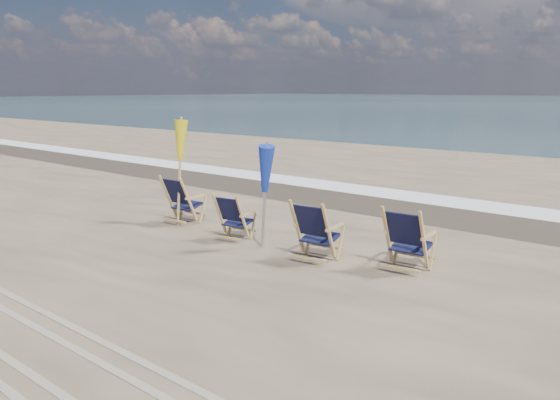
% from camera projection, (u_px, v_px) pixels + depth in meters
% --- Properties ---
extents(surf_foam, '(200.00, 1.40, 0.01)m').
position_uv_depth(surf_foam, '(421.00, 198.00, 14.93)').
color(surf_foam, silver).
rests_on(surf_foam, ground).
extents(wet_sand_strip, '(200.00, 2.60, 0.00)m').
position_uv_depth(wet_sand_strip, '(395.00, 207.00, 13.80)').
color(wet_sand_strip, '#42362A').
rests_on(wet_sand_strip, ground).
extents(tire_tracks, '(80.00, 1.30, 0.01)m').
position_uv_depth(tire_tracks, '(15.00, 338.00, 6.53)').
color(tire_tracks, gray).
rests_on(tire_tracks, ground).
extents(beach_chair_0, '(0.77, 0.85, 1.10)m').
position_uv_depth(beach_chair_0, '(188.00, 201.00, 11.72)').
color(beach_chair_0, black).
rests_on(beach_chair_0, ground).
extents(beach_chair_1, '(0.72, 0.78, 0.96)m').
position_uv_depth(beach_chair_1, '(242.00, 219.00, 10.46)').
color(beach_chair_1, black).
rests_on(beach_chair_1, ground).
extents(beach_chair_2, '(0.79, 0.87, 1.11)m').
position_uv_depth(beach_chair_2, '(329.00, 234.00, 9.09)').
color(beach_chair_2, black).
rests_on(beach_chair_2, ground).
extents(beach_chair_3, '(0.76, 0.84, 1.11)m').
position_uv_depth(beach_chair_3, '(423.00, 243.00, 8.57)').
color(beach_chair_3, black).
rests_on(beach_chair_3, ground).
extents(umbrella_yellow, '(0.30, 0.30, 2.27)m').
position_uv_depth(umbrella_yellow, '(178.00, 146.00, 11.66)').
color(umbrella_yellow, tan).
rests_on(umbrella_yellow, ground).
extents(umbrella_blue, '(0.30, 0.30, 1.96)m').
position_uv_depth(umbrella_blue, '(264.00, 173.00, 9.81)').
color(umbrella_blue, '#A5A5AD').
rests_on(umbrella_blue, ground).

